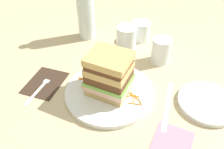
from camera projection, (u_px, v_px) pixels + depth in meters
ground_plane at (109, 88)px, 0.74m from camera, size 3.00×3.00×0.00m
main_plate at (109, 92)px, 0.72m from camera, size 0.28×0.28×0.02m
sandwich at (109, 74)px, 0.67m from camera, size 0.14×0.12×0.13m
carrot_shred_0 at (92, 79)px, 0.75m from camera, size 0.02×0.01×0.00m
carrot_shred_1 at (83, 78)px, 0.75m from camera, size 0.02×0.01×0.00m
carrot_shred_2 at (83, 79)px, 0.75m from camera, size 0.03×0.02×0.00m
carrot_shred_3 at (82, 79)px, 0.75m from camera, size 0.03×0.01×0.00m
carrot_shred_4 at (89, 82)px, 0.74m from camera, size 0.02×0.01×0.00m
carrot_shred_5 at (91, 82)px, 0.74m from camera, size 0.01×0.03×0.00m
carrot_shred_6 at (86, 87)px, 0.72m from camera, size 0.03×0.01×0.00m
carrot_shred_7 at (132, 95)px, 0.69m from camera, size 0.01×0.02×0.00m
carrot_shred_8 at (134, 104)px, 0.67m from camera, size 0.03×0.01×0.00m
carrot_shred_9 at (136, 97)px, 0.69m from camera, size 0.01×0.02×0.00m
carrot_shred_10 at (135, 96)px, 0.69m from camera, size 0.03×0.01×0.00m
carrot_shred_11 at (134, 99)px, 0.68m from camera, size 0.01×0.03×0.00m
carrot_shred_12 at (140, 102)px, 0.67m from camera, size 0.02×0.02×0.00m
carrot_shred_13 at (128, 96)px, 0.69m from camera, size 0.02×0.02×0.00m
carrot_shred_14 at (130, 93)px, 0.70m from camera, size 0.03×0.01×0.00m
napkin_dark at (45, 83)px, 0.76m from camera, size 0.12×0.14×0.00m
fork at (41, 86)px, 0.74m from camera, size 0.03×0.17×0.00m
knife at (167, 107)px, 0.68m from camera, size 0.02×0.20×0.00m
juice_glass at (161, 52)px, 0.82m from camera, size 0.07×0.07×0.09m
water_bottle at (85, 9)px, 0.90m from camera, size 0.07×0.07×0.27m
empty_tumbler_0 at (141, 31)px, 0.94m from camera, size 0.08×0.08×0.08m
empty_tumbler_1 at (126, 39)px, 0.88m from camera, size 0.08×0.08×0.10m
side_plate at (208, 103)px, 0.68m from camera, size 0.18×0.18×0.01m
napkin_pink at (173, 141)px, 0.59m from camera, size 0.11×0.11×0.00m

